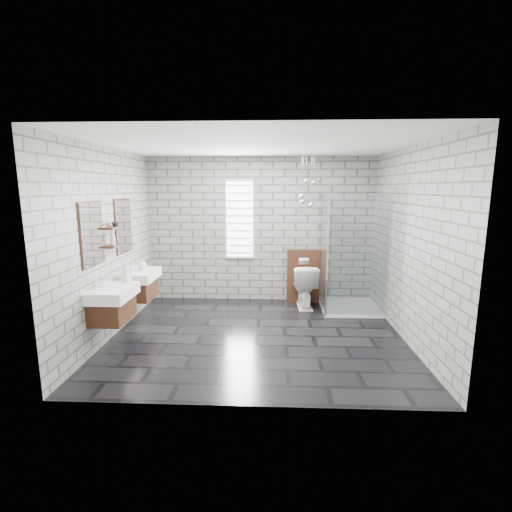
# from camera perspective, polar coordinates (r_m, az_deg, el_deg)

# --- Properties ---
(floor) EXTENTS (4.20, 3.60, 0.02)m
(floor) POSITION_cam_1_polar(r_m,az_deg,el_deg) (5.56, 0.15, -12.19)
(floor) COLOR black
(floor) RESTS_ON ground
(ceiling) EXTENTS (4.20, 3.60, 0.02)m
(ceiling) POSITION_cam_1_polar(r_m,az_deg,el_deg) (5.17, 0.16, 16.87)
(ceiling) COLOR white
(ceiling) RESTS_ON wall_back
(wall_back) EXTENTS (4.20, 0.02, 2.70)m
(wall_back) POSITION_cam_1_polar(r_m,az_deg,el_deg) (6.99, 0.77, 4.02)
(wall_back) COLOR gray
(wall_back) RESTS_ON floor
(wall_front) EXTENTS (4.20, 0.02, 2.70)m
(wall_front) POSITION_cam_1_polar(r_m,az_deg,el_deg) (3.42, -1.11, -2.76)
(wall_front) COLOR gray
(wall_front) RESTS_ON floor
(wall_left) EXTENTS (0.02, 3.60, 2.70)m
(wall_left) POSITION_cam_1_polar(r_m,az_deg,el_deg) (5.69, -21.62, 1.81)
(wall_left) COLOR gray
(wall_left) RESTS_ON floor
(wall_right) EXTENTS (0.02, 3.60, 2.70)m
(wall_right) POSITION_cam_1_polar(r_m,az_deg,el_deg) (5.53, 22.58, 1.51)
(wall_right) COLOR gray
(wall_right) RESTS_ON floor
(vanity_left) EXTENTS (0.47, 0.70, 1.57)m
(vanity_left) POSITION_cam_1_polar(r_m,az_deg,el_deg) (5.24, -21.53, -5.51)
(vanity_left) COLOR #402213
(vanity_left) RESTS_ON wall_left
(vanity_right) EXTENTS (0.47, 0.70, 1.57)m
(vanity_right) POSITION_cam_1_polar(r_m,az_deg,el_deg) (6.16, -17.71, -2.97)
(vanity_right) COLOR #402213
(vanity_right) RESTS_ON wall_left
(shelf_lower) EXTENTS (0.14, 0.30, 0.03)m
(shelf_lower) POSITION_cam_1_polar(r_m,az_deg,el_deg) (5.61, -21.06, 1.43)
(shelf_lower) COLOR #402213
(shelf_lower) RESTS_ON wall_left
(shelf_upper) EXTENTS (0.14, 0.30, 0.03)m
(shelf_upper) POSITION_cam_1_polar(r_m,az_deg,el_deg) (5.58, -21.23, 4.07)
(shelf_upper) COLOR #402213
(shelf_upper) RESTS_ON wall_left
(window) EXTENTS (0.56, 0.05, 1.48)m
(window) POSITION_cam_1_polar(r_m,az_deg,el_deg) (6.97, -2.54, 5.64)
(window) COLOR white
(window) RESTS_ON wall_back
(cistern_panel) EXTENTS (0.60, 0.20, 1.00)m
(cistern_panel) POSITION_cam_1_polar(r_m,az_deg,el_deg) (7.05, 7.25, -3.03)
(cistern_panel) COLOR #402213
(cistern_panel) RESTS_ON floor
(flush_plate) EXTENTS (0.18, 0.01, 0.12)m
(flush_plate) POSITION_cam_1_polar(r_m,az_deg,el_deg) (6.88, 7.38, -0.80)
(flush_plate) COLOR silver
(flush_plate) RESTS_ON cistern_panel
(shower_enclosure) EXTENTS (1.00, 1.00, 2.03)m
(shower_enclosure) POSITION_cam_1_polar(r_m,az_deg,el_deg) (6.65, 13.66, -4.04)
(shower_enclosure) COLOR white
(shower_enclosure) RESTS_ON floor
(pendant_cluster) EXTENTS (0.31, 0.23, 0.90)m
(pendant_cluster) POSITION_cam_1_polar(r_m,az_deg,el_deg) (6.54, 7.83, 9.64)
(pendant_cluster) COLOR silver
(pendant_cluster) RESTS_ON ceiling
(toilet) EXTENTS (0.46, 0.78, 0.78)m
(toilet) POSITION_cam_1_polar(r_m,az_deg,el_deg) (6.78, 7.43, -4.53)
(toilet) COLOR white
(toilet) RESTS_ON floor
(soap_bottle_a) EXTENTS (0.12, 0.12, 0.21)m
(soap_bottle_a) POSITION_cam_1_polar(r_m,az_deg,el_deg) (5.43, -19.33, -2.67)
(soap_bottle_a) COLOR #B2B2B2
(soap_bottle_a) RESTS_ON vanity_left
(soap_bottle_b) EXTENTS (0.18, 0.18, 0.18)m
(soap_bottle_b) POSITION_cam_1_polar(r_m,az_deg,el_deg) (6.16, -17.13, -1.19)
(soap_bottle_b) COLOR #B2B2B2
(soap_bottle_b) RESTS_ON vanity_right
(soap_bottle_c) EXTENTS (0.10, 0.10, 0.20)m
(soap_bottle_c) POSITION_cam_1_polar(r_m,az_deg,el_deg) (5.56, -21.19, 2.55)
(soap_bottle_c) COLOR #B2B2B2
(soap_bottle_c) RESTS_ON shelf_lower
(vase) EXTENTS (0.12, 0.12, 0.10)m
(vase) POSITION_cam_1_polar(r_m,az_deg,el_deg) (5.65, -20.85, 4.82)
(vase) COLOR #B2B2B2
(vase) RESTS_ON shelf_upper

